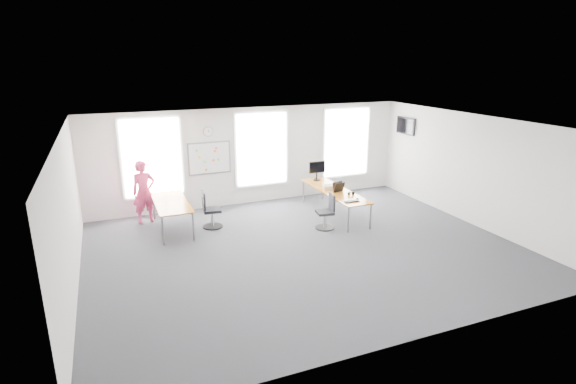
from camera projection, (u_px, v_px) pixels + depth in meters
name	position (u px, v px, depth m)	size (l,w,h in m)	color
floor	(305.00, 249.00, 10.83)	(10.00, 10.00, 0.00)	#27272C
ceiling	(306.00, 125.00, 9.97)	(10.00, 10.00, 0.00)	white
wall_back	(252.00, 156.00, 13.94)	(10.00, 10.00, 0.00)	silver
wall_front	(414.00, 258.00, 6.86)	(10.00, 10.00, 0.00)	silver
wall_left	(68.00, 218.00, 8.58)	(10.00, 10.00, 0.00)	silver
wall_right	(472.00, 170.00, 12.22)	(10.00, 10.00, 0.00)	silver
window_left	(152.00, 158.00, 12.77)	(1.60, 0.06, 2.20)	white
window_mid	(262.00, 149.00, 13.97)	(1.60, 0.06, 2.20)	white
window_right	(346.00, 142.00, 15.06)	(1.60, 0.06, 2.20)	white
desk_right	(334.00, 192.00, 13.08)	(0.80, 3.00, 0.73)	#AB5E22
desk_left	(171.00, 204.00, 11.87)	(0.85, 2.13, 0.78)	#AB5E22
chair_right	(327.00, 214.00, 12.05)	(0.50, 0.50, 0.94)	black
chair_left	(210.00, 212.00, 12.10)	(0.54, 0.54, 1.01)	black
person	(144.00, 192.00, 12.36)	(0.64, 0.42, 1.76)	#D13461
whiteboard	(209.00, 158.00, 13.41)	(1.20, 0.03, 0.90)	white
wall_clock	(208.00, 131.00, 13.18)	(0.30, 0.30, 0.04)	gray
tv	(406.00, 126.00, 14.63)	(0.06, 0.90, 0.55)	black
keyboard	(352.00, 201.00, 12.00)	(0.41, 0.15, 0.02)	black
mouse	(357.00, 199.00, 12.20)	(0.07, 0.11, 0.04)	black
lens_cap	(352.00, 197.00, 12.36)	(0.06, 0.06, 0.01)	black
headphones	(351.00, 194.00, 12.57)	(0.17, 0.09, 0.10)	black
laptop_sleeve	(338.00, 187.00, 12.87)	(0.36, 0.26, 0.29)	black
paper_stack	(329.00, 187.00, 13.17)	(0.34, 0.26, 0.12)	beige
monitor	(317.00, 169.00, 14.00)	(0.55, 0.22, 0.61)	black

